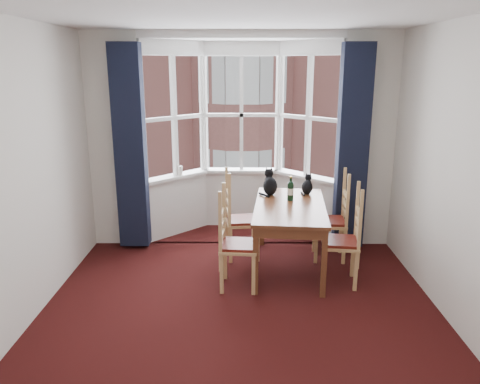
{
  "coord_description": "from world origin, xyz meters",
  "views": [
    {
      "loc": [
        0.03,
        -3.84,
        2.39
      ],
      "look_at": [
        -0.01,
        1.05,
        1.05
      ],
      "focal_mm": 35.0,
      "sensor_mm": 36.0,
      "label": 1
    }
  ],
  "objects_px": {
    "chair_right_near": "(348,244)",
    "cat_left": "(270,185)",
    "chair_left_near": "(230,246)",
    "dining_table": "(290,212)",
    "candle_tall": "(180,171)",
    "wine_bottle": "(290,190)",
    "chair_right_far": "(337,223)",
    "cat_right": "(307,186)",
    "chair_left_far": "(235,222)"
  },
  "relations": [
    {
      "from": "chair_right_near",
      "to": "cat_left",
      "type": "relative_size",
      "value": 2.65
    },
    {
      "from": "chair_left_near",
      "to": "cat_left",
      "type": "distance_m",
      "value": 1.15
    },
    {
      "from": "dining_table",
      "to": "candle_tall",
      "type": "bearing_deg",
      "value": 140.49
    },
    {
      "from": "dining_table",
      "to": "chair_right_near",
      "type": "relative_size",
      "value": 1.72
    },
    {
      "from": "chair_right_near",
      "to": "wine_bottle",
      "type": "distance_m",
      "value": 0.96
    },
    {
      "from": "chair_right_far",
      "to": "cat_right",
      "type": "distance_m",
      "value": 0.59
    },
    {
      "from": "chair_left_near",
      "to": "candle_tall",
      "type": "xyz_separation_m",
      "value": [
        -0.75,
        1.68,
        0.46
      ]
    },
    {
      "from": "chair_left_near",
      "to": "wine_bottle",
      "type": "height_order",
      "value": "wine_bottle"
    },
    {
      "from": "chair_left_far",
      "to": "cat_right",
      "type": "distance_m",
      "value": 1.02
    },
    {
      "from": "chair_left_near",
      "to": "chair_right_far",
      "type": "relative_size",
      "value": 1.0
    },
    {
      "from": "chair_right_far",
      "to": "cat_left",
      "type": "distance_m",
      "value": 0.97
    },
    {
      "from": "cat_left",
      "to": "cat_right",
      "type": "height_order",
      "value": "cat_left"
    },
    {
      "from": "dining_table",
      "to": "wine_bottle",
      "type": "xyz_separation_m",
      "value": [
        0.02,
        0.19,
        0.22
      ]
    },
    {
      "from": "dining_table",
      "to": "chair_right_near",
      "type": "height_order",
      "value": "chair_right_near"
    },
    {
      "from": "chair_left_far",
      "to": "candle_tall",
      "type": "distance_m",
      "value": 1.25
    },
    {
      "from": "cat_left",
      "to": "candle_tall",
      "type": "xyz_separation_m",
      "value": [
        -1.23,
        0.74,
        0.01
      ]
    },
    {
      "from": "chair_left_far",
      "to": "chair_right_near",
      "type": "relative_size",
      "value": 1.0
    },
    {
      "from": "chair_left_near",
      "to": "chair_right_far",
      "type": "bearing_deg",
      "value": 31.22
    },
    {
      "from": "cat_left",
      "to": "wine_bottle",
      "type": "height_order",
      "value": "cat_left"
    },
    {
      "from": "cat_left",
      "to": "cat_right",
      "type": "relative_size",
      "value": 1.3
    },
    {
      "from": "chair_left_far",
      "to": "wine_bottle",
      "type": "distance_m",
      "value": 0.82
    },
    {
      "from": "cat_right",
      "to": "wine_bottle",
      "type": "distance_m",
      "value": 0.38
    },
    {
      "from": "chair_right_far",
      "to": "cat_right",
      "type": "bearing_deg",
      "value": 152.91
    },
    {
      "from": "cat_right",
      "to": "chair_right_near",
      "type": "bearing_deg",
      "value": -68.37
    },
    {
      "from": "dining_table",
      "to": "wine_bottle",
      "type": "height_order",
      "value": "wine_bottle"
    },
    {
      "from": "chair_left_near",
      "to": "dining_table",
      "type": "bearing_deg",
      "value": 35.72
    },
    {
      "from": "dining_table",
      "to": "wine_bottle",
      "type": "bearing_deg",
      "value": 84.21
    },
    {
      "from": "chair_left_near",
      "to": "cat_right",
      "type": "height_order",
      "value": "cat_right"
    },
    {
      "from": "wine_bottle",
      "to": "candle_tall",
      "type": "height_order",
      "value": "wine_bottle"
    },
    {
      "from": "wine_bottle",
      "to": "chair_right_near",
      "type": "bearing_deg",
      "value": -44.95
    },
    {
      "from": "chair_right_far",
      "to": "cat_right",
      "type": "relative_size",
      "value": 3.45
    },
    {
      "from": "chair_right_near",
      "to": "cat_left",
      "type": "xyz_separation_m",
      "value": [
        -0.83,
        0.85,
        0.46
      ]
    },
    {
      "from": "wine_bottle",
      "to": "candle_tall",
      "type": "distance_m",
      "value": 1.77
    },
    {
      "from": "chair_right_far",
      "to": "cat_right",
      "type": "height_order",
      "value": "cat_right"
    },
    {
      "from": "chair_left_near",
      "to": "chair_right_far",
      "type": "distance_m",
      "value": 1.54
    },
    {
      "from": "cat_right",
      "to": "candle_tall",
      "type": "distance_m",
      "value": 1.84
    },
    {
      "from": "cat_left",
      "to": "candle_tall",
      "type": "relative_size",
      "value": 2.63
    },
    {
      "from": "chair_right_near",
      "to": "cat_right",
      "type": "relative_size",
      "value": 3.45
    },
    {
      "from": "dining_table",
      "to": "chair_right_near",
      "type": "xyz_separation_m",
      "value": [
        0.62,
        -0.41,
        -0.23
      ]
    },
    {
      "from": "cat_left",
      "to": "wine_bottle",
      "type": "relative_size",
      "value": 1.17
    },
    {
      "from": "chair_left_far",
      "to": "chair_right_near",
      "type": "xyz_separation_m",
      "value": [
        1.27,
        -0.73,
        0.0
      ]
    },
    {
      "from": "chair_right_near",
      "to": "cat_right",
      "type": "xyz_separation_m",
      "value": [
        -0.35,
        0.89,
        0.43
      ]
    },
    {
      "from": "chair_left_near",
      "to": "cat_left",
      "type": "bearing_deg",
      "value": 63.17
    },
    {
      "from": "wine_bottle",
      "to": "candle_tall",
      "type": "xyz_separation_m",
      "value": [
        -1.46,
        1.0,
        0.01
      ]
    },
    {
      "from": "dining_table",
      "to": "wine_bottle",
      "type": "distance_m",
      "value": 0.29
    },
    {
      "from": "chair_left_far",
      "to": "chair_right_far",
      "type": "distance_m",
      "value": 1.28
    },
    {
      "from": "chair_left_near",
      "to": "chair_right_far",
      "type": "xyz_separation_m",
      "value": [
        1.31,
        0.8,
        0.0
      ]
    },
    {
      "from": "wine_bottle",
      "to": "chair_right_far",
      "type": "bearing_deg",
      "value": 10.41
    },
    {
      "from": "chair_right_far",
      "to": "chair_right_near",
      "type": "bearing_deg",
      "value": -90.8
    },
    {
      "from": "dining_table",
      "to": "cat_left",
      "type": "xyz_separation_m",
      "value": [
        -0.21,
        0.44,
        0.22
      ]
    }
  ]
}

